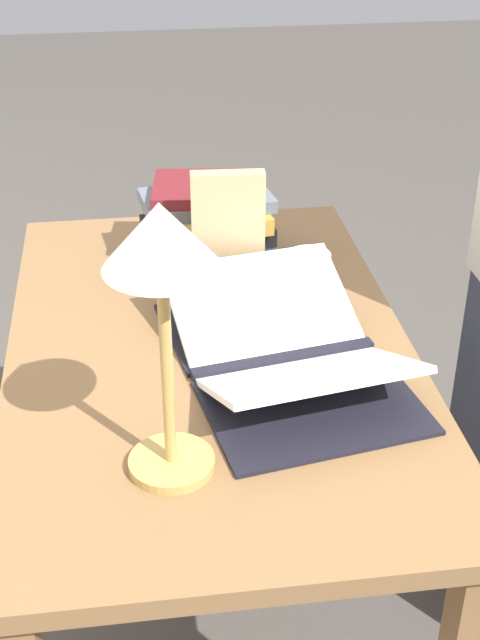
% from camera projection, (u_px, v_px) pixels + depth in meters
% --- Properties ---
extents(ground_plane, '(12.00, 12.00, 0.00)m').
position_uv_depth(ground_plane, '(215.00, 625.00, 2.07)').
color(ground_plane, '#47423D').
extents(reading_desk, '(1.21, 0.75, 0.77)m').
position_uv_depth(reading_desk, '(211.00, 394.00, 1.73)').
color(reading_desk, brown).
rests_on(reading_desk, ground_plane).
extents(open_book, '(0.60, 0.44, 0.11)m').
position_uv_depth(open_book, '(284.00, 349.00, 1.60)').
color(open_book, black).
rests_on(open_book, reading_desk).
extents(book_stack_tall, '(0.26, 0.29, 0.18)m').
position_uv_depth(book_stack_tall, '(207.00, 223.00, 1.93)').
color(book_stack_tall, '#1E284C').
rests_on(book_stack_tall, reading_desk).
extents(book_standing_upright, '(0.04, 0.15, 0.27)m').
position_uv_depth(book_standing_upright, '(228.00, 236.00, 1.77)').
color(book_standing_upright, tan).
rests_on(book_standing_upright, reading_desk).
extents(reading_lamp, '(0.16, 0.16, 0.44)m').
position_uv_depth(reading_lamp, '(162.00, 266.00, 1.19)').
color(reading_lamp, tan).
rests_on(reading_lamp, reading_desk).
extents(coffee_mug, '(0.09, 0.11, 0.10)m').
position_uv_depth(coffee_mug, '(308.00, 277.00, 1.80)').
color(coffee_mug, white).
rests_on(coffee_mug, reading_desk).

